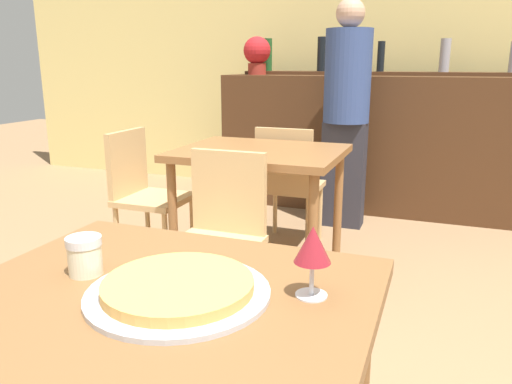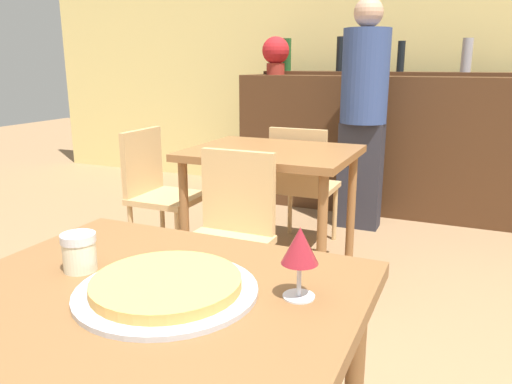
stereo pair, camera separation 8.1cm
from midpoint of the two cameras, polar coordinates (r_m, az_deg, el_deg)
The scene contains 13 objects.
wall_back at distance 4.85m, azimuth 14.24°, elevation 16.07°, with size 8.00×0.05×2.80m.
dining_table_near at distance 1.18m, azimuth -12.94°, elevation -15.55°, with size 0.92×0.78×0.75m.
dining_table_far at distance 2.80m, azimuth -0.37°, elevation 2.84°, with size 0.90×0.74×0.77m.
bar_counter at distance 4.40m, azimuth 12.78°, elevation 5.44°, with size 2.60×0.56×1.13m.
bar_back_shelf at distance 4.49m, azimuth 13.01°, elevation 13.68°, with size 2.39×0.24×0.32m.
chair_far_side_front at distance 2.37m, azimuth -5.08°, elevation -4.16°, with size 0.40×0.40×0.83m.
chair_far_side_back at distance 3.34m, azimuth 2.97°, elevation 1.45°, with size 0.40×0.40×0.83m.
chair_far_side_left at distance 3.20m, azimuth -13.50°, elevation 0.46°, with size 0.40×0.40×0.83m.
pizza_tray at distance 1.12m, azimuth -10.96°, elevation -10.80°, with size 0.40×0.40×0.04m.
cheese_shaker at distance 1.27m, azimuth -20.73°, elevation -6.81°, with size 0.08×0.08×0.09m.
person_standing at distance 3.81m, azimuth 9.68°, elevation 9.48°, with size 0.34×0.34×1.68m.
wine_glass at distance 1.06m, azimuth 4.33°, elevation -6.27°, with size 0.08×0.08×0.16m.
potted_plant at distance 4.56m, azimuth -0.41°, elevation 15.56°, with size 0.24×0.24×0.33m.
Camera 1 is at (0.55, -0.85, 1.24)m, focal length 35.00 mm.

